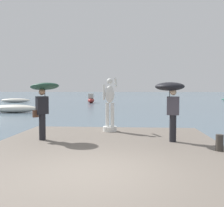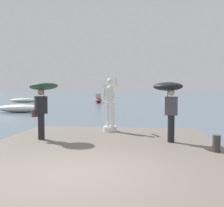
% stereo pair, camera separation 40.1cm
% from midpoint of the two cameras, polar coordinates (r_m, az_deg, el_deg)
% --- Properties ---
extents(ground_plane, '(400.00, 400.00, 0.00)m').
position_cam_midpoint_polar(ground_plane, '(45.36, 5.15, 0.34)').
color(ground_plane, slate).
extents(pier, '(7.19, 9.54, 0.40)m').
position_cam_midpoint_polar(pier, '(7.39, -1.40, -11.91)').
color(pier, '#70665B').
rests_on(pier, ground).
extents(statue_white_figure, '(0.57, 0.84, 2.20)m').
position_cam_midpoint_polar(statue_white_figure, '(10.76, 0.63, -0.99)').
color(statue_white_figure, white).
rests_on(statue_white_figure, pier).
extents(onlooker_left, '(1.36, 1.36, 1.99)m').
position_cam_midpoint_polar(onlooker_left, '(9.27, -13.59, 1.57)').
color(onlooker_left, black).
rests_on(onlooker_left, pier).
extents(onlooker_right, '(1.16, 1.17, 1.96)m').
position_cam_midpoint_polar(onlooker_right, '(8.77, 13.50, 1.89)').
color(onlooker_right, black).
rests_on(onlooker_right, pier).
extents(mooring_bollard, '(0.21, 0.21, 0.46)m').
position_cam_midpoint_polar(mooring_bollard, '(7.89, 23.07, -7.99)').
color(mooring_bollard, '#38332D').
rests_on(mooring_bollard, pier).
extents(boat_near, '(4.82, 2.25, 0.68)m').
position_cam_midpoint_polar(boat_near, '(46.15, -18.21, 0.67)').
color(boat_near, silver).
rests_on(boat_near, ground).
extents(boat_mid, '(1.18, 3.31, 1.49)m').
position_cam_midpoint_polar(boat_mid, '(42.09, -2.66, 0.88)').
color(boat_mid, '#9E2D28').
rests_on(boat_mid, ground).
extents(boat_rightward, '(4.52, 1.68, 0.73)m').
position_cam_midpoint_polar(boat_rightward, '(25.81, -18.77, -1.01)').
color(boat_rightward, silver).
rests_on(boat_rightward, ground).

